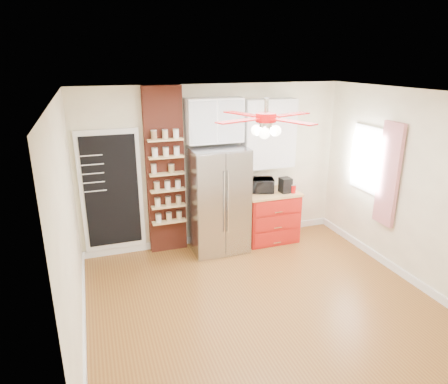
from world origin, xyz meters
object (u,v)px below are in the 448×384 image
object	(u,v)px
toaster_oven	(261,185)
pantry_jar_oats	(154,169)
ceiling_fan	(266,118)
coffee_maker	(285,185)
red_cabinet	(270,216)
canister_left	(293,189)
fridge	(218,200)

from	to	relation	value
toaster_oven	pantry_jar_oats	bearing A→B (deg)	-165.14
ceiling_fan	coffee_maker	size ratio (longest dim) A/B	5.48
red_cabinet	toaster_oven	distance (m)	0.60
canister_left	pantry_jar_oats	distance (m)	2.36
red_cabinet	toaster_oven	world-z (taller)	toaster_oven
ceiling_fan	canister_left	bearing A→B (deg)	50.34
coffee_maker	canister_left	xyz separation A→B (m)	(0.11, -0.07, -0.06)
red_cabinet	coffee_maker	world-z (taller)	coffee_maker
red_cabinet	canister_left	distance (m)	0.64
red_cabinet	fridge	bearing A→B (deg)	-177.05
fridge	red_cabinet	world-z (taller)	fridge
toaster_oven	canister_left	world-z (taller)	toaster_oven
canister_left	pantry_jar_oats	xyz separation A→B (m)	(-2.30, 0.30, 0.48)
fridge	ceiling_fan	world-z (taller)	ceiling_fan
ceiling_fan	fridge	bearing A→B (deg)	91.76
coffee_maker	ceiling_fan	bearing A→B (deg)	-128.63
ceiling_fan	coffee_maker	bearing A→B (deg)	54.20
red_cabinet	pantry_jar_oats	xyz separation A→B (m)	(-1.97, 0.13, 0.99)
canister_left	red_cabinet	bearing A→B (deg)	152.22
red_cabinet	canister_left	world-z (taller)	canister_left
ceiling_fan	pantry_jar_oats	xyz separation A→B (m)	(-1.05, 1.81, -0.98)
pantry_jar_oats	ceiling_fan	bearing A→B (deg)	-59.91
red_cabinet	coffee_maker	size ratio (longest dim) A/B	3.68
ceiling_fan	canister_left	distance (m)	2.44
toaster_oven	pantry_jar_oats	world-z (taller)	pantry_jar_oats
fridge	canister_left	bearing A→B (deg)	-5.42
ceiling_fan	toaster_oven	world-z (taller)	ceiling_fan
red_cabinet	toaster_oven	size ratio (longest dim) A/B	2.18
fridge	red_cabinet	bearing A→B (deg)	2.95
fridge	pantry_jar_oats	distance (m)	1.16
fridge	ceiling_fan	bearing A→B (deg)	-88.24
red_cabinet	pantry_jar_oats	bearing A→B (deg)	176.31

